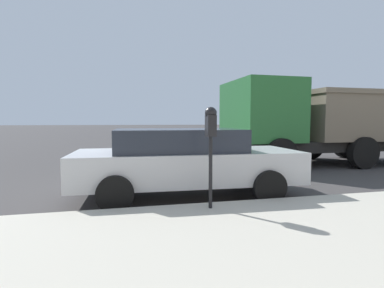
{
  "coord_description": "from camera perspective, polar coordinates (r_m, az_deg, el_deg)",
  "views": [
    {
      "loc": [
        -7.06,
        0.51,
        1.56
      ],
      "look_at": [
        -2.46,
        -0.54,
        1.19
      ],
      "focal_mm": 28.0,
      "sensor_mm": 36.0,
      "label": 1
    }
  ],
  "objects": [
    {
      "name": "ground_plane",
      "position": [
        7.24,
        -8.67,
        -8.02
      ],
      "size": [
        220.0,
        220.0,
        0.0
      ],
      "primitive_type": "plane",
      "color": "#3D3A3A"
    },
    {
      "name": "parking_meter",
      "position": [
        4.74,
        3.58,
        2.49
      ],
      "size": [
        0.21,
        0.19,
        1.62
      ],
      "color": "black",
      "rests_on": "sidewalk"
    },
    {
      "name": "car_silver",
      "position": [
        6.17,
        -1.31,
        -3.09
      ],
      "size": [
        2.11,
        4.58,
        1.39
      ],
      "rotation": [
        0.0,
        0.0,
        3.1
      ],
      "color": "#B7BABF",
      "rests_on": "ground_plane"
    },
    {
      "name": "dump_truck",
      "position": [
        11.72,
        23.03,
        4.12
      ],
      "size": [
        3.1,
        6.75,
        2.88
      ],
      "rotation": [
        0.0,
        0.0,
        0.02
      ],
      "color": "black",
      "rests_on": "ground_plane"
    }
  ]
}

